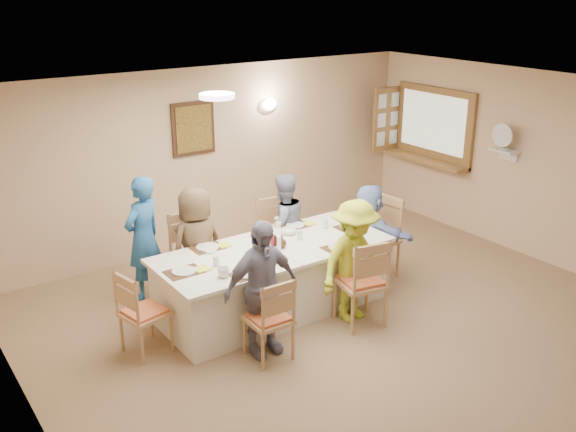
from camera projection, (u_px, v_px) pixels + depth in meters
ground at (381, 345)px, 6.65m from camera, size 7.00×7.00×0.00m
room_walls at (389, 207)px, 6.13m from camera, size 7.00×7.00×7.00m
wall_picture at (193, 129)px, 8.57m from camera, size 0.62×0.05×0.72m
wall_sconce at (269, 105)px, 9.13m from camera, size 0.26×0.09×0.18m
ceiling_light at (217, 96)px, 6.42m from camera, size 0.36×0.36×0.05m
serving_hatch at (434, 125)px, 9.71m from camera, size 0.06×1.50×1.15m
hatch_sill at (426, 160)px, 9.83m from camera, size 0.30×1.50×0.05m
shutter_door at (387, 119)px, 10.16m from camera, size 0.55×0.04×1.00m
fan_shelf at (504, 150)px, 8.67m from camera, size 0.22×0.36×0.03m
desk_fan at (504, 140)px, 8.60m from camera, size 0.30×0.30×0.28m
dining_table at (274, 279)px, 7.26m from camera, size 2.67×1.13×0.76m
chair_back_left at (193, 258)px, 7.51m from camera, size 0.55×0.55×1.01m
chair_back_right at (278, 237)px, 8.16m from camera, size 0.53×0.53×0.97m
chair_front_left at (268, 317)px, 6.30m from camera, size 0.44×0.44×0.89m
chair_front_right at (361, 280)px, 6.92m from camera, size 0.58×0.58×1.02m
chair_left_end at (145, 311)px, 6.40m from camera, size 0.51×0.51×0.90m
chair_right_end at (376, 238)px, 8.05m from camera, size 0.54×0.54×1.04m
diner_back_left at (197, 246)px, 7.35m from camera, size 0.83×0.67×1.40m
diner_back_right at (283, 226)px, 8.00m from camera, size 0.73×0.60×1.35m
diner_front_left at (261, 288)px, 6.30m from camera, size 0.83×0.35×1.42m
diner_front_right at (354, 261)px, 6.95m from camera, size 0.99×0.67×1.39m
diner_right_end at (369, 233)px, 7.94m from camera, size 1.26×0.71×1.24m
caregiver at (143, 238)px, 7.45m from camera, size 0.82×0.77×1.49m
placemat_fl at (247, 274)px, 6.48m from camera, size 0.33×0.25×0.01m
plate_fl at (247, 273)px, 6.48m from camera, size 0.26×0.26×0.02m
napkin_fl at (265, 271)px, 6.54m from camera, size 0.14×0.14×0.01m
placemat_fr at (339, 248)px, 7.13m from camera, size 0.36×0.27×0.01m
plate_fr at (339, 247)px, 7.12m from camera, size 0.24×0.24×0.02m
napkin_fr at (354, 245)px, 7.18m from camera, size 0.13×0.13×0.01m
placemat_bl at (208, 248)px, 7.13m from camera, size 0.35×0.26×0.01m
plate_bl at (208, 247)px, 7.12m from camera, size 0.26×0.26×0.02m
napkin_bl at (224, 245)px, 7.18m from camera, size 0.14×0.14×0.01m
placemat_br at (295, 226)px, 7.77m from camera, size 0.34×0.25×0.01m
plate_br at (295, 225)px, 7.77m from camera, size 0.23×0.23×0.01m
napkin_br at (310, 223)px, 7.83m from camera, size 0.13×0.13×0.01m
placemat_le at (184, 272)px, 6.53m from camera, size 0.37×0.27×0.01m
plate_le at (184, 271)px, 6.53m from camera, size 0.25×0.25×0.02m
napkin_le at (202, 269)px, 6.59m from camera, size 0.15×0.15×0.01m
placemat_re at (350, 227)px, 7.73m from camera, size 0.36×0.27×0.01m
plate_re at (350, 226)px, 7.73m from camera, size 0.26×0.26×0.02m
napkin_re at (364, 225)px, 7.79m from camera, size 0.13×0.13×0.01m
teacup_a at (223, 272)px, 6.41m from camera, size 0.19×0.19×0.10m
teacup_b at (278, 225)px, 7.70m from camera, size 0.12×0.12×0.07m
bowl_a at (268, 258)px, 6.80m from camera, size 0.26×0.26×0.06m
bowl_b at (289, 231)px, 7.52m from camera, size 0.29×0.29×0.06m
condiment_ketchup at (271, 240)px, 7.07m from camera, size 0.13×0.13×0.21m
condiment_brown at (271, 238)px, 7.16m from camera, size 0.11×0.11×0.19m
condiment_malt at (281, 242)px, 7.12m from camera, size 0.13×0.13×0.15m
drinking_glass at (260, 245)px, 7.07m from camera, size 0.06×0.06×0.10m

